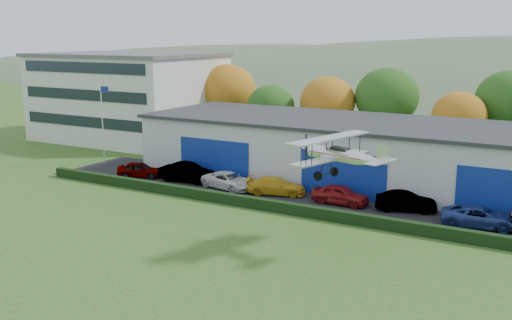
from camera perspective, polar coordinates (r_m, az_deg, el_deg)
The scene contains 16 objects.
ground at distance 32.01m, azimuth -15.70°, elevation -11.57°, with size 300.00×300.00×0.00m, color #29581B.
apron at distance 46.89m, azimuth 5.55°, elevation -3.58°, with size 48.00×9.00×0.05m, color black.
hedge at distance 42.61m, azimuth 2.90°, elevation -4.61°, with size 46.00×0.60×0.80m, color black.
hangar at distance 51.92m, azimuth 10.79°, elevation 0.76°, with size 40.60×12.60×5.30m.
office_block at distance 74.47m, azimuth -12.06°, elevation 6.03°, with size 20.60×15.60×10.40m.
flagpole at distance 59.57m, azimuth -14.48°, elevation 4.09°, with size 1.05×0.10×8.00m.
tree_belt at distance 64.65m, azimuth 11.09°, elevation 5.56°, with size 75.70×13.22×10.12m.
distant_hills at distance 164.35m, azimuth 20.33°, elevation 2.23°, with size 430.00×196.00×56.00m.
car_0 at distance 53.98m, azimuth -11.08°, elevation -0.92°, with size 1.61×3.99×1.36m, color gray.
car_1 at distance 51.57m, azimuth -6.62°, elevation -1.20°, with size 1.75×5.02×1.65m, color gray.
car_2 at distance 49.07m, azimuth -2.61°, elevation -1.99°, with size 2.24×4.87×1.35m, color silver.
car_3 at distance 47.32m, azimuth 1.96°, elevation -2.50°, with size 1.91×4.71×1.37m, color gold.
car_4 at distance 45.03m, azimuth 8.11°, elevation -3.31°, with size 1.73×4.30×1.46m, color maroon.
car_5 at distance 44.12m, azimuth 14.20°, elevation -3.90°, with size 1.51×4.32×1.42m, color gray.
car_6 at distance 42.03m, azimuth 20.69°, elevation -5.14°, with size 2.30×4.98×1.38m, color navy.
biplane at distance 34.78m, azimuth 8.16°, elevation 0.57°, with size 5.96×6.76×2.52m.
Camera 1 is at (21.34, -20.30, 12.51)m, focal length 41.66 mm.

